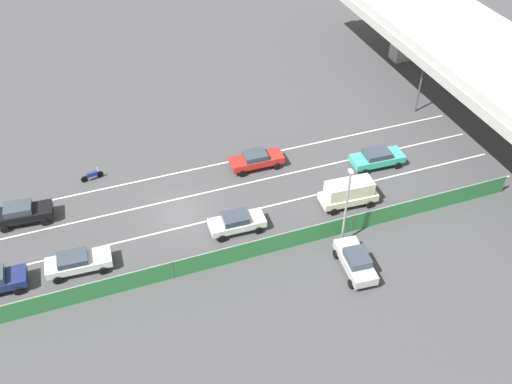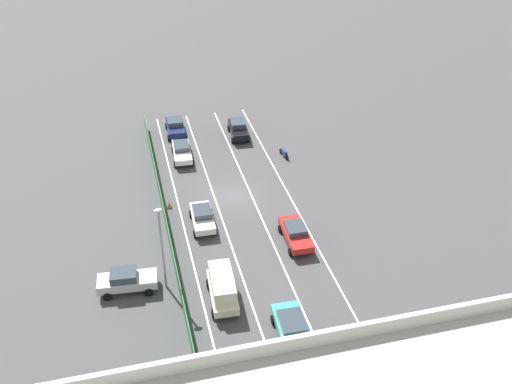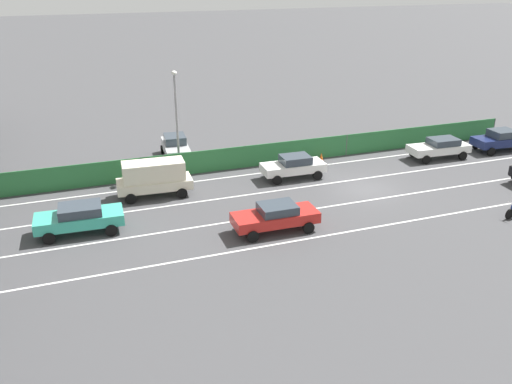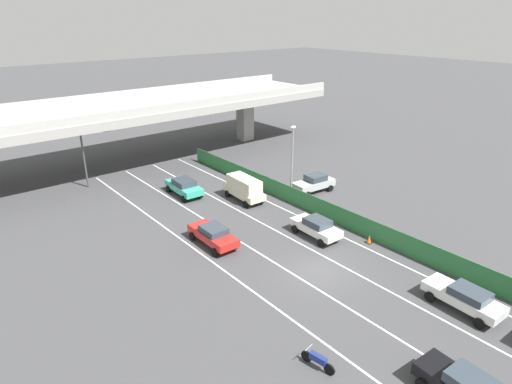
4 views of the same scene
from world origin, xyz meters
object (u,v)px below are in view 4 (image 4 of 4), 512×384
Objects in this scene: car_sedan_white at (464,297)px; traffic_light at (93,146)px; car_hatchback_white at (316,227)px; street_lamp at (292,155)px; parked_wagon_silver at (314,183)px; motorcycle at (318,360)px; car_taxi_teal at (184,186)px; car_van_cream at (244,187)px; traffic_cone at (369,239)px; car_sedan_red at (213,234)px.

car_sedan_white is 0.81× the size of traffic_light.
street_lamp is (3.93, 6.97, 3.38)m from car_hatchback_white.
street_lamp is (-2.78, 0.34, 3.31)m from parked_wagon_silver.
car_sedan_white is 10.32m from motorcycle.
parked_wagon_silver reaches higher than motorcycle.
car_taxi_teal is at bearing 144.27° from parked_wagon_silver.
car_van_cream is 2.41× the size of motorcycle.
street_lamp reaches higher than traffic_cone.
street_lamp reaches higher than car_sedan_white.
car_taxi_teal is (-3.57, 14.02, 0.02)m from car_hatchback_white.
car_sedan_white is (-0.09, -21.21, -0.40)m from car_van_cream.
car_hatchback_white reaches higher than motorcycle.
street_lamp is at bearing 78.38° from car_sedan_white.
traffic_light is at bearing 112.04° from car_hatchback_white.
car_hatchback_white is 8.68m from street_lamp.
car_van_cream is 5.38m from street_lamp.
car_van_cream reaches higher than motorcycle.
parked_wagon_silver is 6.86× the size of traffic_cone.
motorcycle is (-10.06, 2.27, -0.40)m from car_sedan_white.
car_van_cream is 1.00× the size of car_taxi_teal.
car_taxi_teal is at bearing 136.76° from street_lamp.
car_sedan_white is (6.99, -15.93, -0.00)m from car_sedan_red.
car_taxi_teal is at bearing 71.28° from car_sedan_red.
car_hatchback_white is 0.92× the size of car_taxi_teal.
street_lamp is (3.78, -2.39, 2.99)m from car_van_cream.
car_hatchback_white is 11.85m from car_sedan_white.
car_taxi_teal is (3.37, 9.94, 0.03)m from car_sedan_red.
traffic_cone is at bearing -53.63° from car_hatchback_white.
traffic_cone is (2.42, -3.28, -0.57)m from car_hatchback_white.
parked_wagon_silver is 10.82m from traffic_cone.
car_taxi_teal is 0.67× the size of street_lamp.
car_hatchback_white is 0.62× the size of street_lamp.
street_lamp reaches higher than car_van_cream.
car_van_cream is at bearing -51.45° from car_taxi_teal.
car_taxi_teal is 7.26× the size of traffic_cone.
motorcycle is at bearing -102.62° from car_sedan_red.
car_hatchback_white is 9.36m from car_van_cream.
car_sedan_red is at bearing -108.72° from car_taxi_teal.
traffic_light reaches higher than car_taxi_teal.
car_sedan_red is at bearing -83.64° from traffic_light.
car_sedan_red reaches higher than motorcycle.
car_taxi_teal reaches higher than traffic_cone.
car_van_cream reaches higher than car_hatchback_white.
motorcycle is (-6.43, -23.60, -0.43)m from car_taxi_teal.
car_sedan_white is at bearing -101.62° from street_lamp.
motorcycle is 21.96m from street_lamp.
motorcycle is at bearing -135.85° from parked_wagon_silver.
car_hatchback_white is 4.11m from traffic_cone.
car_sedan_white is 8.91m from traffic_cone.
car_van_cream is at bearing -54.49° from traffic_light.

